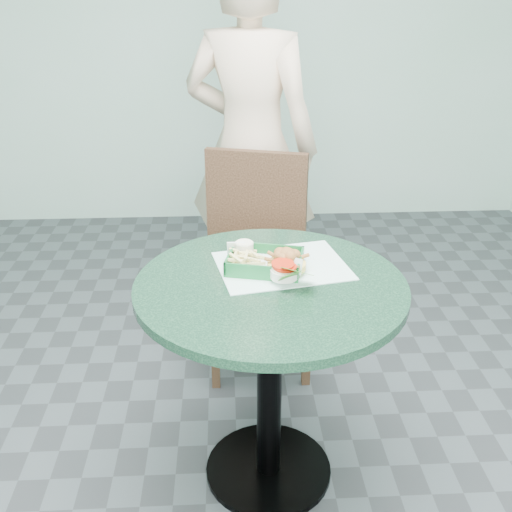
{
  "coord_description": "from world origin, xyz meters",
  "views": [
    {
      "loc": [
        -0.13,
        -1.61,
        1.63
      ],
      "look_at": [
        -0.04,
        0.1,
        0.81
      ],
      "focal_mm": 42.0,
      "sensor_mm": 36.0,
      "label": 1
    }
  ],
  "objects_px": {
    "cafe_table": "(270,335)",
    "dining_chair": "(258,246)",
    "diner_person": "(251,115)",
    "food_basket": "(265,270)",
    "crab_sandwich": "(288,262)",
    "sauce_ramekin": "(240,254)"
  },
  "relations": [
    {
      "from": "crab_sandwich",
      "to": "sauce_ramekin",
      "type": "relative_size",
      "value": 2.0
    },
    {
      "from": "dining_chair",
      "to": "diner_person",
      "type": "height_order",
      "value": "diner_person"
    },
    {
      "from": "diner_person",
      "to": "sauce_ramekin",
      "type": "bearing_deg",
      "value": 107.77
    },
    {
      "from": "diner_person",
      "to": "sauce_ramekin",
      "type": "relative_size",
      "value": 33.99
    },
    {
      "from": "cafe_table",
      "to": "dining_chair",
      "type": "relative_size",
      "value": 0.9
    },
    {
      "from": "food_basket",
      "to": "sauce_ramekin",
      "type": "relative_size",
      "value": 3.81
    },
    {
      "from": "food_basket",
      "to": "dining_chair",
      "type": "bearing_deg",
      "value": 88.78
    },
    {
      "from": "cafe_table",
      "to": "food_basket",
      "type": "height_order",
      "value": "food_basket"
    },
    {
      "from": "diner_person",
      "to": "food_basket",
      "type": "xyz_separation_m",
      "value": [
        -0.0,
        -1.04,
        -0.27
      ]
    },
    {
      "from": "sauce_ramekin",
      "to": "dining_chair",
      "type": "bearing_deg",
      "value": 81.92
    },
    {
      "from": "diner_person",
      "to": "sauce_ramekin",
      "type": "distance_m",
      "value": 1.02
    },
    {
      "from": "diner_person",
      "to": "sauce_ramekin",
      "type": "xyz_separation_m",
      "value": [
        -0.08,
        -0.99,
        -0.23
      ]
    },
    {
      "from": "dining_chair",
      "to": "crab_sandwich",
      "type": "bearing_deg",
      "value": -69.98
    },
    {
      "from": "crab_sandwich",
      "to": "sauce_ramekin",
      "type": "xyz_separation_m",
      "value": [
        -0.15,
        0.06,
        0.0
      ]
    },
    {
      "from": "dining_chair",
      "to": "food_basket",
      "type": "relative_size",
      "value": 4.01
    },
    {
      "from": "food_basket",
      "to": "sauce_ramekin",
      "type": "xyz_separation_m",
      "value": [
        -0.08,
        0.05,
        0.03
      ]
    },
    {
      "from": "cafe_table",
      "to": "food_basket",
      "type": "bearing_deg",
      "value": 97.06
    },
    {
      "from": "crab_sandwich",
      "to": "sauce_ramekin",
      "type": "distance_m",
      "value": 0.16
    },
    {
      "from": "cafe_table",
      "to": "diner_person",
      "type": "distance_m",
      "value": 1.22
    },
    {
      "from": "cafe_table",
      "to": "sauce_ramekin",
      "type": "xyz_separation_m",
      "value": [
        -0.09,
        0.14,
        0.22
      ]
    },
    {
      "from": "food_basket",
      "to": "cafe_table",
      "type": "bearing_deg",
      "value": -82.94
    },
    {
      "from": "cafe_table",
      "to": "dining_chair",
      "type": "height_order",
      "value": "dining_chair"
    }
  ]
}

